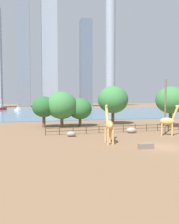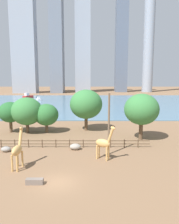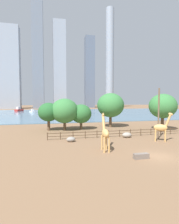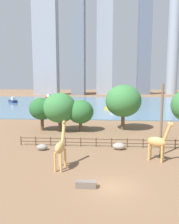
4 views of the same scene
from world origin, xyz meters
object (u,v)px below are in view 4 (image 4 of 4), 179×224
tree_left_large (80,112)px  boat_tug (62,100)px  boulder_by_pole (42,147)px  boat_ferry (111,108)px  feeding_trough (86,184)px  tree_left_small (42,109)px  giraffe_tall (61,147)px  giraffe_companion (158,142)px  tree_center_broad (123,101)px  utility_pole (161,120)px  boat_sailboat (50,97)px  tree_right_tall (60,108)px  boulder_near_fence (119,146)px  boat_barge (13,101)px

tree_left_large → boat_tug: size_ratio=1.29×
boulder_by_pole → boat_ferry: size_ratio=0.33×
feeding_trough → tree_left_small: (-10.39, 22.35, 3.87)m
feeding_trough → tree_left_large: size_ratio=0.30×
giraffe_tall → boulder_by_pole: bearing=37.7°
boat_tug → tree_left_large: bearing=166.7°
tree_left_large → boat_tug: 66.37m
tree_left_small → boat_ferry: bearing=66.3°
giraffe_companion → boat_tug: bearing=140.6°
feeding_trough → tree_center_broad: (5.03, 24.14, 5.30)m
utility_pole → boat_ferry: size_ratio=2.05×
feeding_trough → tree_left_large: 22.57m
boat_sailboat → giraffe_tall: bearing=-138.8°
feeding_trough → tree_right_tall: 23.26m
utility_pole → feeding_trough: 13.16m
utility_pole → boulder_by_pole: utility_pole is taller
boulder_near_fence → boat_ferry: (0.07, 42.92, 0.35)m
boulder_by_pole → boat_tug: (-12.66, 76.09, 0.46)m
tree_center_broad → tree_right_tall: bearing=-169.0°
feeding_trough → boat_sailboat: boat_sailboat is taller
boulder_by_pole → tree_center_broad: bearing=49.4°
boulder_near_fence → tree_left_large: bearing=121.0°
tree_right_tall → boat_tug: size_ratio=1.58×
tree_right_tall → tree_left_large: bearing=4.0°
boulder_by_pole → utility_pole: bearing=-4.1°
feeding_trough → tree_right_tall: size_ratio=0.25×
feeding_trough → boulder_by_pole: bearing=123.9°
giraffe_companion → boat_sailboat: size_ratio=0.73×
tree_left_large → tree_center_broad: size_ratio=0.68×
giraffe_tall → boulder_near_fence: bearing=-36.8°
giraffe_companion → boat_ferry: bearing=126.6°
boulder_by_pole → boat_barge: boat_barge is taller
tree_left_large → tree_left_small: size_ratio=0.94×
giraffe_tall → boat_tug: bearing=17.0°
boat_tug → giraffe_tall: bearing=163.6°
boulder_near_fence → boat_barge: bearing=123.3°
tree_right_tall → boat_sailboat: bearing=105.6°
giraffe_companion → tree_left_large: bearing=157.1°
feeding_trough → tree_left_large: bearing=97.7°
tree_right_tall → boat_tug: (-12.70, 64.48, -3.58)m
tree_left_small → boat_sailboat: tree_left_small is taller
feeding_trough → tree_right_tall: bearing=107.4°
boulder_by_pole → boat_tug: 77.14m
giraffe_companion → feeding_trough: size_ratio=2.77×
boat_tug → boulder_by_pole: bearing=161.7°
giraffe_companion → boat_barge: giraffe_companion is taller
tree_left_large → boat_ferry: size_ratio=1.35×
tree_left_small → boat_barge: tree_left_small is taller
giraffe_tall → tree_left_small: size_ratio=0.81×
tree_right_tall → boat_tug: tree_right_tall is taller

